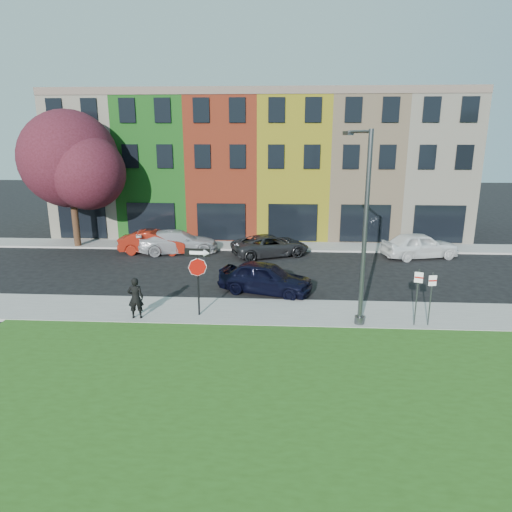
# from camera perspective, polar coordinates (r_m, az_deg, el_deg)

# --- Properties ---
(ground) EXTENTS (120.00, 120.00, 0.00)m
(ground) POSITION_cam_1_polar(r_m,az_deg,el_deg) (16.99, 5.56, -11.11)
(ground) COLOR black
(ground) RESTS_ON ground
(sidewalk_near) EXTENTS (40.00, 3.00, 0.12)m
(sidewalk_near) POSITION_cam_1_polar(r_m,az_deg,el_deg) (19.88, 11.07, -7.14)
(sidewalk_near) COLOR gray
(sidewalk_near) RESTS_ON ground
(sidewalk_far) EXTENTS (40.00, 2.40, 0.12)m
(sidewalk_far) POSITION_cam_1_polar(r_m,az_deg,el_deg) (31.23, -0.94, 1.28)
(sidewalk_far) COLOR gray
(sidewalk_far) RESTS_ON ground
(rowhouse_block) EXTENTS (30.00, 10.12, 10.00)m
(rowhouse_block) POSITION_cam_1_polar(r_m,az_deg,el_deg) (36.56, 0.55, 11.11)
(rowhouse_block) COLOR beige
(rowhouse_block) RESTS_ON ground
(stop_sign) EXTENTS (1.05, 0.13, 2.87)m
(stop_sign) POSITION_cam_1_polar(r_m,az_deg,el_deg) (18.77, -7.31, -1.50)
(stop_sign) COLOR black
(stop_sign) RESTS_ON sidewalk_near
(man) EXTENTS (0.75, 0.60, 1.73)m
(man) POSITION_cam_1_polar(r_m,az_deg,el_deg) (19.33, -14.82, -5.08)
(man) COLOR black
(man) RESTS_ON sidewalk_near
(sedan_near) EXTENTS (4.46, 5.59, 1.54)m
(sedan_near) POSITION_cam_1_polar(r_m,az_deg,el_deg) (21.98, 1.19, -2.72)
(sedan_near) COLOR black
(sedan_near) RESTS_ON ground
(parked_car_red) EXTENTS (1.65, 4.49, 1.47)m
(parked_car_red) POSITION_cam_1_polar(r_m,az_deg,el_deg) (30.10, -12.55, 1.71)
(parked_car_red) COLOR maroon
(parked_car_red) RESTS_ON ground
(parked_car_silver) EXTENTS (4.20, 5.96, 1.48)m
(parked_car_silver) POSITION_cam_1_polar(r_m,az_deg,el_deg) (29.91, -9.71, 1.79)
(parked_car_silver) COLOR #A7A6AB
(parked_car_silver) RESTS_ON ground
(parked_car_dark) EXTENTS (5.83, 6.54, 1.36)m
(parked_car_dark) POSITION_cam_1_polar(r_m,az_deg,el_deg) (28.73, 1.82, 1.33)
(parked_car_dark) COLOR black
(parked_car_dark) RESTS_ON ground
(parked_car_white) EXTENTS (4.11, 5.57, 1.59)m
(parked_car_white) POSITION_cam_1_polar(r_m,az_deg,el_deg) (30.03, 19.79, 1.27)
(parked_car_white) COLOR white
(parked_car_white) RESTS_ON ground
(street_lamp) EXTENTS (0.94, 2.53, 7.53)m
(street_lamp) POSITION_cam_1_polar(r_m,az_deg,el_deg) (17.99, 13.19, 3.25)
(street_lamp) COLOR #424547
(street_lamp) RESTS_ON sidewalk_near
(parking_sign_a) EXTENTS (0.30, 0.16, 2.30)m
(parking_sign_a) POSITION_cam_1_polar(r_m,az_deg,el_deg) (18.89, 19.52, -4.12)
(parking_sign_a) COLOR #424547
(parking_sign_a) RESTS_ON sidewalk_near
(parking_sign_b) EXTENTS (0.32, 0.11, 2.16)m
(parking_sign_b) POSITION_cam_1_polar(r_m,az_deg,el_deg) (19.07, 21.05, -4.33)
(parking_sign_b) COLOR #424547
(parking_sign_b) RESTS_ON sidewalk_near
(tree_purple) EXTENTS (7.52, 6.58, 8.91)m
(tree_purple) POSITION_cam_1_polar(r_m,az_deg,el_deg) (32.60, -22.05, 10.89)
(tree_purple) COLOR black
(tree_purple) RESTS_ON sidewalk_far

